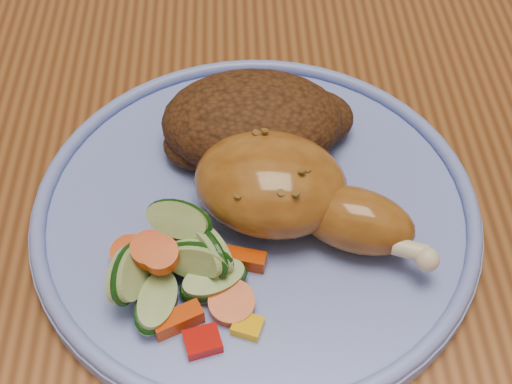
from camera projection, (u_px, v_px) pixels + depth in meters
dining_table at (341, 206)px, 0.59m from camera, size 0.90×1.40×0.75m
plate at (256, 212)px, 0.47m from camera, size 0.29×0.29×0.01m
plate_rim at (256, 202)px, 0.47m from camera, size 0.29×0.29×0.01m
chicken_leg at (291, 192)px, 0.45m from camera, size 0.15×0.12×0.05m
rice_pilaf at (256, 122)px, 0.49m from camera, size 0.13×0.09×0.05m
vegetable_pile at (180, 267)px, 0.42m from camera, size 0.10×0.10×0.05m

